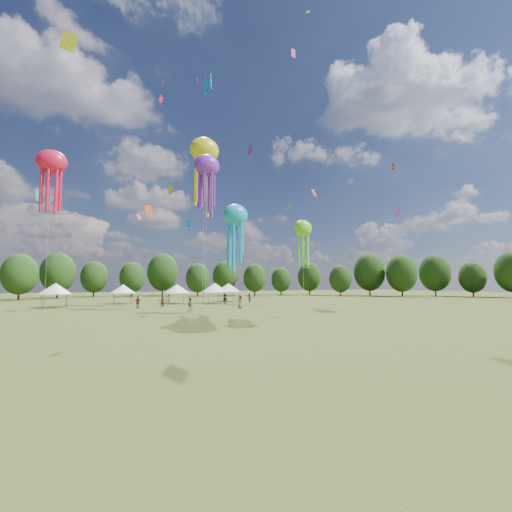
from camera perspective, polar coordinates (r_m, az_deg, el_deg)
name	(u,v)px	position (r m, az deg, el deg)	size (l,w,h in m)	color
ground	(478,366)	(19.04, 33.65, -15.28)	(300.00, 300.00, 0.00)	#384416
spectator_near	(190,305)	(46.65, -11.21, -8.14)	(0.86, 0.67, 1.77)	gray
spectators_far	(200,300)	(59.58, -9.58, -7.41)	(22.83, 22.72, 1.89)	gray
festival_tents	(169,288)	(65.36, -14.60, -5.34)	(35.83, 12.02, 3.87)	#47474C
show_kites	(194,186)	(53.07, -10.44, 11.67)	(41.78, 17.72, 27.98)	purple
small_kites	(189,130)	(57.82, -11.35, 20.35)	(74.13, 54.75, 46.76)	purple
treeline	(155,270)	(73.06, -16.87, -2.32)	(201.57, 95.24, 13.43)	#38281C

